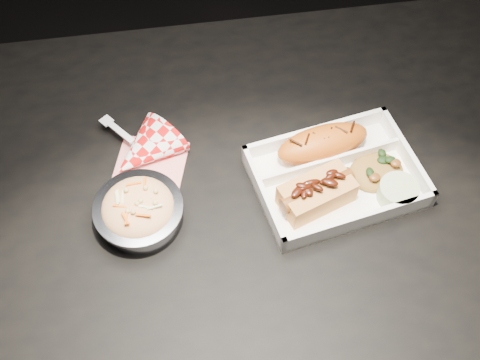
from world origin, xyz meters
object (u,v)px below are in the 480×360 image
at_px(dining_table, 240,225).
at_px(food_tray, 335,178).
at_px(fried_pastry, 323,143).
at_px(napkin_fork, 144,152).
at_px(foil_coleslaw_cup, 139,210).
at_px(hotdog, 317,192).

bearing_deg(dining_table, food_tray, 2.12).
relative_size(food_tray, fried_pastry, 1.81).
distance_m(food_tray, napkin_fork, 0.31).
relative_size(dining_table, foil_coleslaw_cup, 8.98).
bearing_deg(hotdog, fried_pastry, 51.76).
distance_m(dining_table, fried_pastry, 0.20).
bearing_deg(hotdog, dining_table, 145.95).
xyz_separation_m(dining_table, foil_coleslaw_cup, (-0.15, -0.02, 0.12)).
bearing_deg(napkin_fork, dining_table, 16.32).
bearing_deg(fried_pastry, dining_table, -157.23).
distance_m(foil_coleslaw_cup, napkin_fork, 0.12).
xyz_separation_m(dining_table, food_tray, (0.15, 0.01, 0.10)).
relative_size(fried_pastry, foil_coleslaw_cup, 1.15).
relative_size(food_tray, foil_coleslaw_cup, 2.08).
bearing_deg(foil_coleslaw_cup, fried_pastry, 14.82).
bearing_deg(foil_coleslaw_cup, napkin_fork, 83.55).
bearing_deg(foil_coleslaw_cup, food_tray, 4.51).
xyz_separation_m(food_tray, hotdog, (-0.04, -0.03, 0.02)).
height_order(dining_table, fried_pastry, fried_pastry).
xyz_separation_m(dining_table, fried_pastry, (0.14, 0.06, 0.12)).
bearing_deg(food_tray, napkin_fork, 152.39).
height_order(food_tray, hotdog, hotdog).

